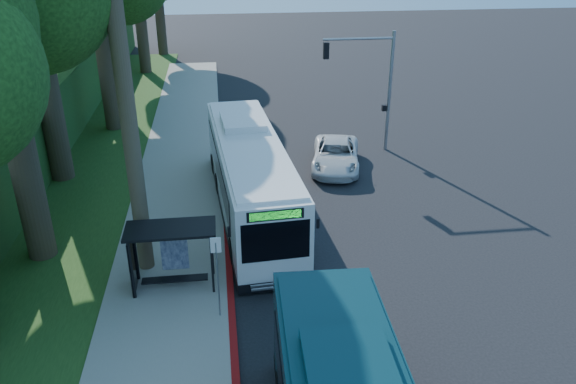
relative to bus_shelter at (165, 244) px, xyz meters
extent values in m
plane|color=black|center=(7.26, 2.86, -1.81)|extent=(140.00, 140.00, 0.00)
cube|color=gray|center=(-0.04, 2.86, -1.75)|extent=(4.50, 70.00, 0.12)
cube|color=maroon|center=(2.26, -1.14, -1.74)|extent=(0.25, 30.00, 0.13)
cube|color=#234719|center=(-5.74, 7.86, -1.78)|extent=(8.00, 70.00, 0.06)
cube|color=black|center=(0.26, -0.14, 0.69)|extent=(3.20, 1.50, 0.10)
cube|color=black|center=(-1.19, -0.14, -0.61)|extent=(0.06, 1.30, 2.20)
cube|color=navy|center=(0.26, 0.56, -0.56)|extent=(1.00, 0.12, 1.70)
cube|color=black|center=(0.26, -0.24, -1.36)|extent=(2.40, 0.40, 0.06)
cube|color=black|center=(-1.14, 0.46, -0.61)|extent=(0.08, 0.08, 2.40)
cube|color=black|center=(1.66, 0.46, -0.61)|extent=(0.08, 0.08, 2.40)
cube|color=black|center=(-1.14, -0.74, -0.61)|extent=(0.08, 0.08, 2.40)
cube|color=black|center=(1.66, -0.74, -0.61)|extent=(0.08, 0.08, 2.40)
cylinder|color=gray|center=(1.86, -2.14, -0.31)|extent=(0.06, 0.06, 3.00)
cube|color=white|center=(1.86, -2.14, 1.09)|extent=(0.35, 0.04, 0.55)
cylinder|color=gray|center=(12.06, 12.86, 1.69)|extent=(0.20, 0.20, 7.00)
cylinder|color=gray|center=(10.06, 12.86, 4.79)|extent=(4.00, 0.14, 0.14)
cube|color=black|center=(8.26, 12.86, 4.19)|extent=(0.30, 0.30, 0.90)
cube|color=black|center=(11.81, 12.86, 0.79)|extent=(0.25, 0.25, 0.35)
cylinder|color=#4C3F2D|center=(-0.94, 1.36, 4.69)|extent=(0.60, 0.60, 13.00)
cylinder|color=#382B1E|center=(-5.24, 2.86, 3.44)|extent=(1.10, 1.10, 10.50)
cylinder|color=#382B1E|center=(-6.24, 10.86, 4.14)|extent=(1.18, 1.18, 11.90)
cylinder|color=#382B1E|center=(-4.74, 18.86, 3.09)|extent=(1.06, 1.06, 9.80)
cylinder|color=#382B1E|center=(-6.74, 26.86, 3.79)|extent=(1.14, 1.14, 11.20)
cylinder|color=#382B1E|center=(-4.24, 34.86, 2.74)|extent=(1.02, 1.02, 9.10)
cylinder|color=#382B1E|center=(-3.24, 42.86, 2.39)|extent=(0.98, 0.98, 8.40)
cube|color=silver|center=(3.46, 5.60, 0.14)|extent=(3.73, 13.30, 3.12)
cube|color=black|center=(3.46, 5.60, -1.48)|extent=(3.76, 13.37, 0.38)
cube|color=black|center=(3.42, 6.14, 0.44)|extent=(3.59, 10.42, 1.20)
cube|color=black|center=(3.92, -0.89, 0.38)|extent=(2.46, 0.31, 1.53)
cube|color=black|center=(2.99, 12.09, 0.49)|extent=(2.24, 0.29, 1.09)
cube|color=#19E533|center=(3.92, -0.91, 1.42)|extent=(1.82, 0.24, 0.31)
cube|color=silver|center=(3.46, 5.60, 1.75)|extent=(3.46, 12.63, 0.13)
cube|color=silver|center=(3.30, 7.78, 1.94)|extent=(2.15, 2.87, 0.38)
cylinder|color=black|center=(2.50, 1.32, -1.26)|extent=(0.41, 1.12, 1.09)
cylinder|color=black|center=(5.02, 1.50, -1.26)|extent=(0.41, 1.12, 1.09)
cylinder|color=black|center=(1.84, 10.49, -1.26)|extent=(0.41, 1.12, 1.09)
cylinder|color=black|center=(4.36, 10.67, -1.26)|extent=(0.41, 1.12, 1.09)
cube|color=black|center=(4.81, -4.84, 0.44)|extent=(2.19, 0.21, 1.07)
cube|color=#092C34|center=(4.65, -9.07, 1.85)|extent=(2.01, 2.75, 0.37)
imported|color=silver|center=(8.49, 10.45, -1.05)|extent=(3.62, 5.84, 1.51)
camera|label=1|loc=(2.18, -17.91, 10.38)|focal=35.00mm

